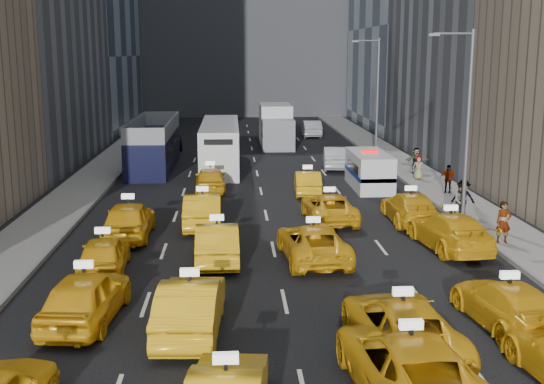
{
  "coord_description": "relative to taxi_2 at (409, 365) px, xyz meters",
  "views": [
    {
      "loc": [
        -1.64,
        -19.01,
        7.99
      ],
      "look_at": [
        0.06,
        10.0,
        2.0
      ],
      "focal_mm": 45.0,
      "sensor_mm": 36.0,
      "label": 1
    }
  ],
  "objects": [
    {
      "name": "pedestrian_0",
      "position": [
        7.16,
        12.31,
        0.24
      ],
      "size": [
        0.65,
        0.43,
        1.77
      ],
      "primitive_type": "imported",
      "rotation": [
        0.0,
        0.0,
        -0.01
      ],
      "color": "gray",
      "rests_on": "sidewalk_east"
    },
    {
      "name": "misc_car_1",
      "position": [
        -9.6,
        42.84,
        -0.05
      ],
      "size": [
        3.02,
        5.59,
        1.49
      ],
      "primitive_type": "imported",
      "rotation": [
        0.0,
        0.0,
        3.25
      ],
      "color": "black",
      "rests_on": "ground"
    },
    {
      "name": "pedestrian_5",
      "position": [
        7.99,
        29.01,
        0.2
      ],
      "size": [
        1.6,
        0.53,
        1.7
      ],
      "primitive_type": "imported",
      "rotation": [
        0.0,
        0.0,
        0.05
      ],
      "color": "gray",
      "rests_on": "sidewalk_east"
    },
    {
      "name": "curb_west",
      "position": [
        -11.49,
        29.43,
        -0.71
      ],
      "size": [
        0.15,
        90.0,
        0.18
      ],
      "primitive_type": "cube",
      "color": "slate",
      "rests_on": "ground"
    },
    {
      "name": "taxi_7",
      "position": [
        3.97,
        3.97,
        -0.11
      ],
      "size": [
        2.41,
        4.94,
        1.38
      ],
      "primitive_type": "imported",
      "rotation": [
        0.0,
        0.0,
        3.24
      ],
      "color": "#EBA813",
      "rests_on": "ground"
    },
    {
      "name": "taxi_17",
      "position": [
        0.2,
        23.52,
        -0.13
      ],
      "size": [
        1.63,
        4.13,
        1.34
      ],
      "primitive_type": "imported",
      "rotation": [
        0.0,
        0.0,
        3.09
      ],
      "color": "#EBA813",
      "rests_on": "ground"
    },
    {
      "name": "taxi_9",
      "position": [
        -4.71,
        10.92,
        -0.03
      ],
      "size": [
        1.73,
        4.69,
        1.53
      ],
      "primitive_type": "imported",
      "rotation": [
        0.0,
        0.0,
        3.17
      ],
      "color": "#EBA813",
      "rests_on": "ground"
    },
    {
      "name": "city_bus",
      "position": [
        -4.93,
        32.97,
        0.76
      ],
      "size": [
        3.3,
        12.29,
        3.14
      ],
      "rotation": [
        0.0,
        0.0,
        0.06
      ],
      "color": "silver",
      "rests_on": "ground"
    },
    {
      "name": "pedestrian_4",
      "position": [
        7.54,
        26.82,
        0.12
      ],
      "size": [
        0.82,
        0.58,
        1.53
      ],
      "primitive_type": "imported",
      "rotation": [
        0.0,
        0.0,
        -0.24
      ],
      "color": "gray",
      "rests_on": "sidewalk_east"
    },
    {
      "name": "box_truck",
      "position": [
        -0.29,
        43.89,
        0.94
      ],
      "size": [
        3.37,
        7.93,
        3.52
      ],
      "rotation": [
        0.0,
        0.0,
        -0.1
      ],
      "color": "silver",
      "rests_on": "ground"
    },
    {
      "name": "pedestrian_1",
      "position": [
        6.88,
        16.77,
        0.18
      ],
      "size": [
        0.86,
        0.55,
        1.66
      ],
      "primitive_type": "imported",
      "rotation": [
        0.0,
        0.0,
        -0.14
      ],
      "color": "gray",
      "rests_on": "sidewalk_east"
    },
    {
      "name": "sidewalk_east",
      "position": [
        8.06,
        29.43,
        -0.72
      ],
      "size": [
        3.0,
        90.0,
        0.15
      ],
      "primitive_type": "cube",
      "color": "gray",
      "rests_on": "ground"
    },
    {
      "name": "taxi_10",
      "position": [
        -0.98,
        10.86,
        -0.09
      ],
      "size": [
        2.72,
        5.24,
        1.41
      ],
      "primitive_type": "imported",
      "rotation": [
        0.0,
        0.0,
        3.22
      ],
      "color": "#EBA813",
      "rests_on": "ground"
    },
    {
      "name": "taxi_6",
      "position": [
        0.44,
        2.49,
        -0.05
      ],
      "size": [
        2.77,
        5.48,
        1.49
      ],
      "primitive_type": "imported",
      "rotation": [
        0.0,
        0.0,
        3.2
      ],
      "color": "#EBA813",
      "rests_on": "ground"
    },
    {
      "name": "misc_car_0",
      "position": [
        3.1,
        32.09,
        -0.03
      ],
      "size": [
        2.09,
        4.8,
        1.54
      ],
      "primitive_type": "imported",
      "rotation": [
        0.0,
        0.0,
        3.04
      ],
      "color": "#B0B2B8",
      "rests_on": "ground"
    },
    {
      "name": "misc_car_2",
      "position": [
        0.28,
        50.22,
        0.02
      ],
      "size": [
        3.01,
        5.9,
        1.64
      ],
      "primitive_type": "imported",
      "rotation": [
        0.0,
        0.0,
        3.27
      ],
      "color": "slate",
      "rests_on": "ground"
    },
    {
      "name": "ground",
      "position": [
        -2.44,
        4.43,
        -0.8
      ],
      "size": [
        160.0,
        160.0,
        0.0
      ],
      "primitive_type": "plane",
      "color": "black",
      "rests_on": "ground"
    },
    {
      "name": "streetlight_far",
      "position": [
        6.75,
        36.43,
        4.12
      ],
      "size": [
        2.15,
        0.22,
        9.0
      ],
      "color": "#595B60",
      "rests_on": "ground"
    },
    {
      "name": "pedestrian_3",
      "position": [
        8.11,
        22.69,
        0.15
      ],
      "size": [
        1.02,
        0.72,
        1.59
      ],
      "primitive_type": "imported",
      "rotation": [
        0.0,
        0.0,
        -0.35
      ],
      "color": "gray",
      "rests_on": "sidewalk_east"
    },
    {
      "name": "taxi_14",
      "position": [
        0.52,
        17.01,
        -0.12
      ],
      "size": [
        2.4,
        4.92,
        1.35
      ],
      "primitive_type": "imported",
      "rotation": [
        0.0,
        0.0,
        3.18
      ],
      "color": "#EBA813",
      "rests_on": "ground"
    },
    {
      "name": "taxi_13",
      "position": [
        -5.48,
        16.34,
        -0.01
      ],
      "size": [
        1.75,
        4.82,
        1.58
      ],
      "primitive_type": "imported",
      "rotation": [
        0.0,
        0.0,
        3.16
      ],
      "color": "#EBA813",
      "rests_on": "ground"
    },
    {
      "name": "taxi_12",
      "position": [
        -8.62,
        14.55,
        0.03
      ],
      "size": [
        1.96,
        4.84,
        1.65
      ],
      "primitive_type": "imported",
      "rotation": [
        0.0,
        0.0,
        3.14
      ],
      "color": "#EBA813",
      "rests_on": "ground"
    },
    {
      "name": "sidewalk_west",
      "position": [
        -12.94,
        29.43,
        -0.72
      ],
      "size": [
        3.0,
        90.0,
        0.15
      ],
      "primitive_type": "cube",
      "color": "gray",
      "rests_on": "ground"
    },
    {
      "name": "taxi_16",
      "position": [
        -5.37,
        24.37,
        -0.06
      ],
      "size": [
        1.87,
        4.36,
        1.47
      ],
      "primitive_type": "imported",
      "rotation": [
        0.0,
        0.0,
        3.17
      ],
      "color": "#EBA813",
      "rests_on": "ground"
    },
    {
      "name": "misc_car_4",
      "position": [
        3.54,
        50.31,
        -0.01
      ],
      "size": [
        1.79,
        4.81,
        1.57
      ],
      "primitive_type": "imported",
      "rotation": [
        0.0,
        0.0,
        3.12
      ],
      "color": "#94959B",
      "rests_on": "ground"
    },
    {
      "name": "taxi_2",
      "position": [
        0.0,
        0.0,
        0.0
      ],
      "size": [
        2.94,
        5.87,
        1.59
      ],
      "primitive_type": "imported",
      "rotation": [
        0.0,
        0.0,
        3.19
      ],
      "color": "#EBA813",
      "rests_on": "ground"
    },
    {
      "name": "curb_east",
      "position": [
        6.61,
        29.43,
        -0.71
      ],
      "size": [
        0.15,
        90.0,
        0.18
      ],
      "primitive_type": "cube",
      "color": "slate",
      "rests_on": "ground"
    },
    {
      "name": "taxi_5",
      "position": [
        -5.34,
        4.1,
        0.01
      ],
      "size": [
        1.95,
        4.95,
        1.6
      ],
      "primitive_type": "imported",
      "rotation": [
        0.0,
        0.0,
        3.09
      ],
      "color": "#EBA813",
      "rests_on": "ground"
    },
    {
      "name": "taxi_4",
      "position": [
        -8.53,
        5.05,
        0.0
      ],
      "size": [
        2.34,
        4.85,
        1.59
      ],
      "primitive_type": "imported",
      "rotation": [
        0.0,
        0.0,
        3.04
      ],
      "color": "#EBA813",
      "rests_on": "ground"
    },
    {
      "name": "misc_car_3",
      "position": [
        -5.29,
        47.48,
        -0.01
      ],
      "size": [
        2.0,
        4.68,
        1.58
      ],
      "primitive_type": "imported",
      "rotation": [
        0.0,
        0.0,
        3.11
      ],
      "color": "black",
      "rests_on": "ground"
    },
    {
      "name": "streetlight_near",
      "position": [
        6.75,
        16.43,
        4.12
      ],
      "size": [
        2.15,
        0.22,
        9.0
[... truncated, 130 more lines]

